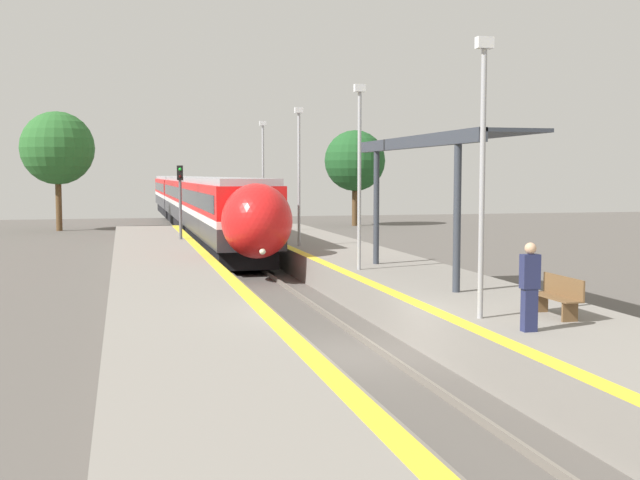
{
  "coord_description": "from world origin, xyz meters",
  "views": [
    {
      "loc": [
        -4.98,
        -17.37,
        4.12
      ],
      "look_at": [
        0.59,
        5.17,
        2.22
      ],
      "focal_mm": 45.0,
      "sensor_mm": 36.0,
      "label": 1
    }
  ],
  "objects_px": {
    "lamppost_mid": "(359,165)",
    "train": "(192,200)",
    "platform_bench": "(558,295)",
    "railway_signal": "(180,203)",
    "person_waiting": "(530,285)",
    "lamppost_far": "(299,168)",
    "lamppost_farthest": "(263,169)",
    "lamppost_near": "(483,161)"
  },
  "relations": [
    {
      "from": "platform_bench",
      "to": "lamppost_near",
      "type": "bearing_deg",
      "value": 172.18
    },
    {
      "from": "train",
      "to": "railway_signal",
      "type": "bearing_deg",
      "value": -96.29
    },
    {
      "from": "person_waiting",
      "to": "lamppost_far",
      "type": "distance_m",
      "value": 20.02
    },
    {
      "from": "person_waiting",
      "to": "railway_signal",
      "type": "distance_m",
      "value": 25.17
    },
    {
      "from": "train",
      "to": "lamppost_far",
      "type": "height_order",
      "value": "lamppost_far"
    },
    {
      "from": "lamppost_far",
      "to": "lamppost_farthest",
      "type": "distance_m",
      "value": 9.14
    },
    {
      "from": "railway_signal",
      "to": "lamppost_far",
      "type": "xyz_separation_m",
      "value": [
        4.78,
        -4.77,
        1.64
      ]
    },
    {
      "from": "platform_bench",
      "to": "person_waiting",
      "type": "relative_size",
      "value": 0.93
    },
    {
      "from": "lamppost_mid",
      "to": "lamppost_farthest",
      "type": "distance_m",
      "value": 18.28
    },
    {
      "from": "lamppost_mid",
      "to": "train",
      "type": "bearing_deg",
      "value": 94.13
    },
    {
      "from": "lamppost_mid",
      "to": "lamppost_farthest",
      "type": "relative_size",
      "value": 1.0
    },
    {
      "from": "train",
      "to": "lamppost_mid",
      "type": "distance_m",
      "value": 34.76
    },
    {
      "from": "train",
      "to": "railway_signal",
      "type": "distance_m",
      "value": 20.82
    },
    {
      "from": "lamppost_far",
      "to": "railway_signal",
      "type": "bearing_deg",
      "value": 135.06
    },
    {
      "from": "train",
      "to": "lamppost_mid",
      "type": "relative_size",
      "value": 10.32
    },
    {
      "from": "person_waiting",
      "to": "lamppost_far",
      "type": "relative_size",
      "value": 0.3
    },
    {
      "from": "lamppost_mid",
      "to": "lamppost_far",
      "type": "relative_size",
      "value": 1.0
    },
    {
      "from": "train",
      "to": "railway_signal",
      "type": "xyz_separation_m",
      "value": [
        -2.28,
        -20.69,
        0.5
      ]
    },
    {
      "from": "railway_signal",
      "to": "lamppost_near",
      "type": "relative_size",
      "value": 0.76
    },
    {
      "from": "lamppost_mid",
      "to": "lamppost_far",
      "type": "xyz_separation_m",
      "value": [
        0.0,
        9.14,
        0.0
      ]
    },
    {
      "from": "lamppost_near",
      "to": "lamppost_farthest",
      "type": "height_order",
      "value": "same"
    },
    {
      "from": "lamppost_mid",
      "to": "lamppost_far",
      "type": "height_order",
      "value": "same"
    },
    {
      "from": "lamppost_near",
      "to": "lamppost_mid",
      "type": "height_order",
      "value": "same"
    },
    {
      "from": "train",
      "to": "lamppost_near",
      "type": "bearing_deg",
      "value": -86.73
    },
    {
      "from": "railway_signal",
      "to": "lamppost_far",
      "type": "relative_size",
      "value": 0.76
    },
    {
      "from": "person_waiting",
      "to": "railway_signal",
      "type": "height_order",
      "value": "railway_signal"
    },
    {
      "from": "platform_bench",
      "to": "person_waiting",
      "type": "height_order",
      "value": "person_waiting"
    },
    {
      "from": "platform_bench",
      "to": "lamppost_near",
      "type": "distance_m",
      "value": 3.4
    },
    {
      "from": "person_waiting",
      "to": "lamppost_farthest",
      "type": "height_order",
      "value": "lamppost_farthest"
    },
    {
      "from": "train",
      "to": "lamppost_mid",
      "type": "xyz_separation_m",
      "value": [
        2.5,
        -34.6,
        2.15
      ]
    },
    {
      "from": "platform_bench",
      "to": "railway_signal",
      "type": "height_order",
      "value": "railway_signal"
    },
    {
      "from": "lamppost_near",
      "to": "lamppost_farthest",
      "type": "xyz_separation_m",
      "value": [
        0.0,
        27.42,
        0.0
      ]
    },
    {
      "from": "lamppost_near",
      "to": "lamppost_farthest",
      "type": "bearing_deg",
      "value": 90.0
    },
    {
      "from": "lamppost_near",
      "to": "railway_signal",
      "type": "bearing_deg",
      "value": 101.71
    },
    {
      "from": "train",
      "to": "lamppost_farthest",
      "type": "relative_size",
      "value": 10.32
    },
    {
      "from": "platform_bench",
      "to": "lamppost_far",
      "type": "xyz_separation_m",
      "value": [
        -1.74,
        18.52,
        2.92
      ]
    },
    {
      "from": "railway_signal",
      "to": "lamppost_near",
      "type": "xyz_separation_m",
      "value": [
        4.78,
        -23.05,
        1.64
      ]
    },
    {
      "from": "train",
      "to": "lamppost_farthest",
      "type": "height_order",
      "value": "lamppost_farthest"
    },
    {
      "from": "lamppost_near",
      "to": "lamppost_mid",
      "type": "distance_m",
      "value": 9.14
    },
    {
      "from": "platform_bench",
      "to": "lamppost_farthest",
      "type": "xyz_separation_m",
      "value": [
        -1.74,
        27.66,
        2.92
      ]
    },
    {
      "from": "person_waiting",
      "to": "railway_signal",
      "type": "bearing_deg",
      "value": 101.65
    },
    {
      "from": "platform_bench",
      "to": "lamppost_mid",
      "type": "distance_m",
      "value": 9.97
    }
  ]
}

